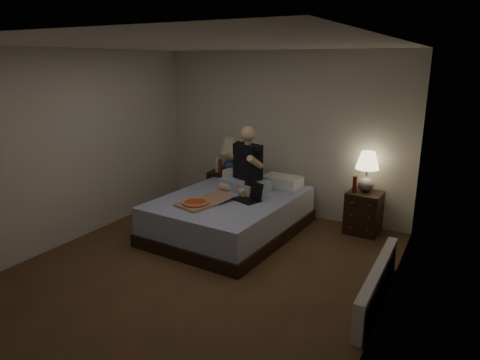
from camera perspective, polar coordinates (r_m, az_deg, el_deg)
The scene contains 19 objects.
floor at distance 5.13m, azimuth -4.93°, elevation -11.59°, with size 4.00×4.50×0.00m, color brown.
ceiling at distance 4.57m, azimuth -5.69°, elevation 17.53°, with size 4.00×4.50×0.00m, color white.
wall_back at distance 6.64m, azimuth 5.63°, elevation 6.09°, with size 4.00×2.50×0.00m, color beige.
wall_front at distance 3.18m, azimuth -28.61°, elevation -6.51°, with size 4.00×2.50×0.00m, color beige.
wall_left at distance 6.02m, azimuth -21.34°, elevation 4.10°, with size 4.50×2.50×0.00m, color beige.
wall_right at distance 3.98m, azimuth 19.43°, elevation -1.25°, with size 4.50×2.50×0.00m, color beige.
bed at distance 5.99m, azimuth -1.32°, elevation -4.64°, with size 1.60×2.13×0.53m, color #5A6DB4.
nightstand_left at distance 7.09m, azimuth -2.05°, elevation -1.15°, with size 0.46×0.41×0.59m, color black.
nightstand_right at distance 6.23m, azimuth 16.14°, elevation -4.21°, with size 0.45×0.41×0.59m, color black.
lamp_left at distance 6.90m, azimuth -1.43°, elevation 3.33°, with size 0.32×0.32×0.56m, color navy, non-canonical shape.
lamp_right at distance 6.13m, azimuth 16.55°, elevation 1.08°, with size 0.32×0.32×0.56m, color gray, non-canonical shape.
water_bottle at distance 6.96m, azimuth -3.05°, elevation 2.11°, with size 0.07×0.07×0.25m, color silver.
soda_can at distance 6.85m, azimuth -1.13°, elevation 1.26°, with size 0.07×0.07×0.10m, color beige.
beer_bottle_left at distance 6.85m, azimuth -2.65°, elevation 1.82°, with size 0.06×0.06×0.23m, color #5E270D.
beer_bottle_right at distance 6.06m, azimuth 15.04°, elevation -0.59°, with size 0.06×0.06×0.23m, color #551C0C.
person at distance 6.06m, azimuth 0.70°, elevation 2.83°, with size 0.66×0.52×0.93m, color black, non-canonical shape.
laptop at distance 5.69m, azimuth 0.88°, elevation -1.63°, with size 0.34×0.28×0.24m, color black, non-canonical shape.
pizza_box at distance 5.53m, azimuth -5.97°, elevation -3.12°, with size 0.40×0.76×0.08m, color tan, non-canonical shape.
radiator at distance 4.58m, azimuth 17.82°, elevation -13.10°, with size 0.10×1.60×0.40m, color silver.
Camera 1 is at (2.56, -3.78, 2.34)m, focal length 32.00 mm.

